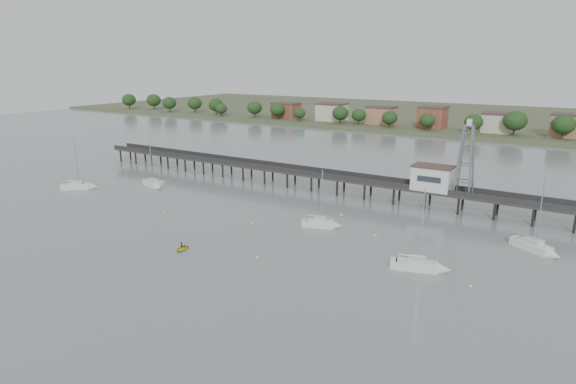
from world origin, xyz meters
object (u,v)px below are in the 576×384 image
(pier, at_px, (328,176))
(sailboat_e, at_px, (540,249))
(white_tender, at_px, (159,182))
(yellow_dinghy, at_px, (182,250))
(lattice_tower, at_px, (466,160))
(sailboat_a, at_px, (83,186))
(sailboat_b, at_px, (154,185))
(sailboat_d, at_px, (425,267))
(sailboat_c, at_px, (325,224))

(pier, xyz_separation_m, sailboat_e, (47.78, -16.05, -3.15))
(white_tender, height_order, yellow_dinghy, yellow_dinghy)
(lattice_tower, relative_size, sailboat_a, 1.16)
(pier, height_order, sailboat_b, sailboat_b)
(sailboat_d, relative_size, sailboat_a, 1.01)
(sailboat_a, bearing_deg, sailboat_e, -28.85)
(pier, relative_size, sailboat_d, 11.09)
(yellow_dinghy, bearing_deg, white_tender, 131.36)
(sailboat_a, height_order, yellow_dinghy, sailboat_a)
(pier, height_order, yellow_dinghy, pier)
(pier, bearing_deg, lattice_tower, 0.00)
(pier, distance_m, sailboat_a, 60.83)
(sailboat_c, bearing_deg, lattice_tower, 29.03)
(sailboat_d, height_order, sailboat_c, sailboat_d)
(sailboat_b, relative_size, sailboat_e, 0.95)
(sailboat_d, bearing_deg, sailboat_e, 34.09)
(lattice_tower, bearing_deg, yellow_dinghy, -126.72)
(sailboat_e, relative_size, white_tender, 4.02)
(sailboat_b, bearing_deg, lattice_tower, 32.57)
(lattice_tower, height_order, sailboat_e, lattice_tower)
(sailboat_c, bearing_deg, sailboat_a, 164.54)
(sailboat_e, bearing_deg, pier, -167.53)
(sailboat_a, relative_size, sailboat_e, 1.00)
(lattice_tower, height_order, sailboat_a, lattice_tower)
(lattice_tower, bearing_deg, sailboat_a, -160.37)
(sailboat_e, height_order, yellow_dinghy, sailboat_e)
(sailboat_c, bearing_deg, sailboat_e, -9.21)
(white_tender, bearing_deg, sailboat_b, -73.66)
(sailboat_e, xyz_separation_m, white_tender, (-88.66, -0.22, -0.27))
(sailboat_d, relative_size, sailboat_c, 1.15)
(lattice_tower, height_order, sailboat_b, lattice_tower)
(pier, relative_size, sailboat_c, 12.77)
(sailboat_c, bearing_deg, pier, 95.32)
(sailboat_c, bearing_deg, sailboat_b, 154.34)
(sailboat_e, distance_m, yellow_dinghy, 59.43)
(lattice_tower, bearing_deg, white_tender, -167.33)
(sailboat_e, xyz_separation_m, yellow_dinghy, (-51.00, -30.50, -0.64))
(lattice_tower, distance_m, sailboat_c, 32.53)
(sailboat_d, bearing_deg, sailboat_b, 152.95)
(sailboat_d, distance_m, sailboat_c, 24.01)
(pier, xyz_separation_m, sailboat_c, (11.77, -23.65, -3.14))
(sailboat_d, xyz_separation_m, sailboat_e, (13.91, 16.99, 0.00))
(sailboat_b, distance_m, sailboat_d, 73.93)
(sailboat_a, bearing_deg, white_tender, 12.42)
(sailboat_a, height_order, sailboat_e, sailboat_a)
(sailboat_c, height_order, sailboat_a, sailboat_a)
(pier, relative_size, yellow_dinghy, 49.69)
(sailboat_b, height_order, sailboat_d, sailboat_d)
(sailboat_a, xyz_separation_m, white_tender, (11.90, 13.79, -0.27))
(sailboat_b, xyz_separation_m, sailboat_a, (-13.95, -10.42, -0.00))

